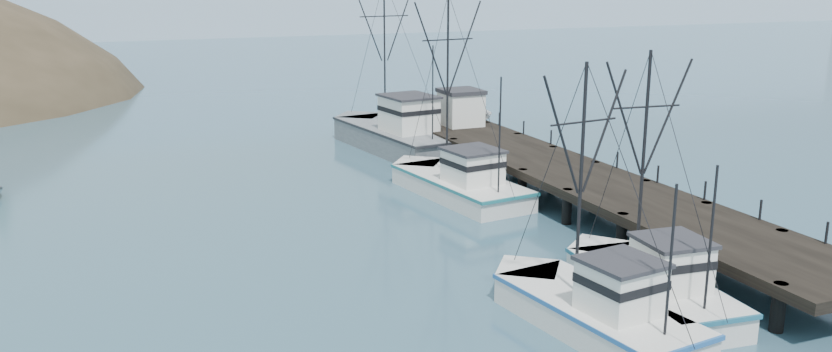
% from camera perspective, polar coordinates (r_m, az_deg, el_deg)
% --- Properties ---
extents(ground, '(400.00, 400.00, 0.00)m').
position_cam_1_polar(ground, '(31.61, 3.58, -11.30)').
color(ground, '#2C4E62').
rests_on(ground, ground).
extents(pier, '(6.00, 44.00, 2.00)m').
position_cam_1_polar(pier, '(50.79, 10.06, 0.40)').
color(pier, black).
rests_on(pier, ground).
extents(distant_ridge, '(360.00, 40.00, 26.00)m').
position_cam_1_polar(distant_ridge, '(197.41, -15.78, 9.67)').
color(distant_ridge, '#9EB2C6').
rests_on(distant_ridge, ground).
extents(trawler_near, '(4.23, 10.69, 10.87)m').
position_cam_1_polar(trawler_near, '(35.77, 16.00, -7.31)').
color(trawler_near, silver).
rests_on(trawler_near, ground).
extents(trawler_mid, '(4.79, 10.78, 10.69)m').
position_cam_1_polar(trawler_mid, '(32.76, 12.22, -9.10)').
color(trawler_mid, silver).
rests_on(trawler_mid, ground).
extents(trawler_far, '(5.50, 12.69, 12.70)m').
position_cam_1_polar(trawler_far, '(50.61, 2.88, -0.47)').
color(trawler_far, silver).
rests_on(trawler_far, ground).
extents(work_vessel, '(6.65, 16.24, 13.43)m').
position_cam_1_polar(work_vessel, '(63.62, -1.50, 2.95)').
color(work_vessel, slate).
rests_on(work_vessel, ground).
extents(pier_shed, '(3.00, 3.20, 2.80)m').
position_cam_1_polar(pier_shed, '(63.16, 3.17, 4.87)').
color(pier_shed, silver).
rests_on(pier_shed, pier).
extents(pickup_truck, '(5.19, 2.41, 1.44)m').
position_cam_1_polar(pickup_truck, '(65.28, 3.14, 4.55)').
color(pickup_truck, white).
rests_on(pickup_truck, pier).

